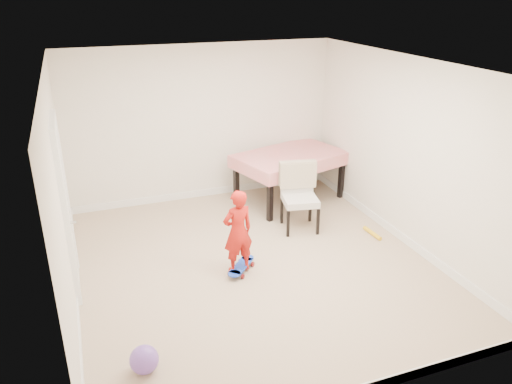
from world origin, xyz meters
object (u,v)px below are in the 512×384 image
object	(u,v)px
dining_table	(289,177)
skateboard	(241,268)
balloon	(144,360)
child	(238,234)
dining_chair	(300,198)

from	to	relation	value
dining_table	skateboard	distance (m)	2.49
skateboard	balloon	xyz separation A→B (m)	(-1.46, -1.40, 0.10)
skateboard	child	world-z (taller)	child
dining_table	child	xyz separation A→B (m)	(-1.57, -1.94, 0.14)
child	skateboard	bearing A→B (deg)	-171.41
dining_chair	balloon	distance (m)	3.52
child	balloon	world-z (taller)	child
child	dining_table	bearing A→B (deg)	-138.19
dining_table	skateboard	size ratio (longest dim) A/B	3.02
skateboard	balloon	bearing A→B (deg)	177.14
dining_chair	balloon	size ratio (longest dim) A/B	3.63
dining_chair	child	xyz separation A→B (m)	(-1.26, -0.87, 0.05)
skateboard	balloon	distance (m)	2.02
dining_table	balloon	world-z (taller)	dining_table
dining_table	balloon	bearing A→B (deg)	-148.49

